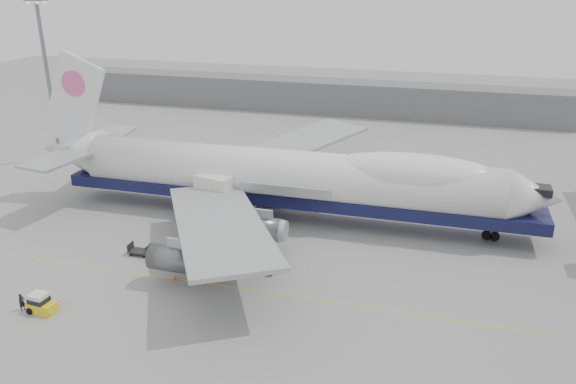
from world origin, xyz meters
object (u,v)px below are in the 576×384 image
(baggage_tug, at_px, (41,304))
(ground_worker, at_px, (22,302))
(airliner, at_px, (290,176))
(catering_truck, at_px, (215,195))

(baggage_tug, distance_m, ground_worker, 1.90)
(airliner, height_order, baggage_tug, airliner)
(catering_truck, distance_m, baggage_tug, 24.64)
(airliner, height_order, ground_worker, airliner)
(airliner, relative_size, ground_worker, 39.84)
(baggage_tug, bearing_deg, catering_truck, 76.52)
(catering_truck, xyz_separation_m, baggage_tug, (-7.79, -23.23, -2.60))
(airliner, xyz_separation_m, catering_truck, (-8.58, -3.48, -2.19))
(catering_truck, height_order, ground_worker, catering_truck)
(baggage_tug, bearing_deg, airliner, 63.56)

